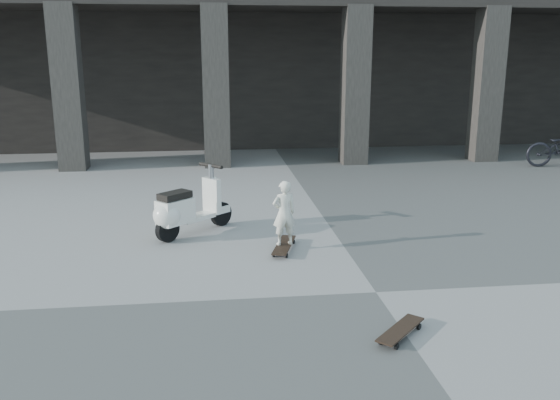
{
  "coord_description": "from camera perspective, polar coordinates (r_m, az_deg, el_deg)",
  "views": [
    {
      "loc": [
        -2.01,
        -6.63,
        2.91
      ],
      "look_at": [
        -0.93,
        2.21,
        0.65
      ],
      "focal_mm": 38.0,
      "sensor_mm": 36.0,
      "label": 1
    }
  ],
  "objects": [
    {
      "name": "longboard",
      "position": [
        8.87,
        0.39,
        -4.41
      ],
      "size": [
        0.48,
        0.94,
        0.09
      ],
      "rotation": [
        0.0,
        0.0,
        1.27
      ],
      "color": "black",
      "rests_on": "ground"
    },
    {
      "name": "child",
      "position": [
        8.73,
        0.4,
        -1.26
      ],
      "size": [
        0.39,
        0.3,
        0.97
      ],
      "primitive_type": "imported",
      "rotation": [
        0.0,
        0.0,
        3.33
      ],
      "color": "silver",
      "rests_on": "longboard"
    },
    {
      "name": "ground",
      "position": [
        7.51,
        9.22,
        -8.75
      ],
      "size": [
        90.0,
        90.0,
        0.0
      ],
      "primitive_type": "plane",
      "color": "#4C4C4A",
      "rests_on": "ground"
    },
    {
      "name": "skateboard_spare",
      "position": [
        6.45,
        11.52,
        -12.2
      ],
      "size": [
        0.68,
        0.7,
        0.09
      ],
      "rotation": [
        0.0,
        0.0,
        0.81
      ],
      "color": "black",
      "rests_on": "ground"
    },
    {
      "name": "scooter",
      "position": [
        9.51,
        -9.41,
        -1.03
      ],
      "size": [
        1.25,
        1.18,
        1.1
      ],
      "rotation": [
        0.0,
        0.0,
        0.75
      ],
      "color": "black",
      "rests_on": "ground"
    },
    {
      "name": "colonnade",
      "position": [
        20.49,
        -1.37,
        14.59
      ],
      "size": [
        28.0,
        8.82,
        6.0
      ],
      "color": "black",
      "rests_on": "ground"
    }
  ]
}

